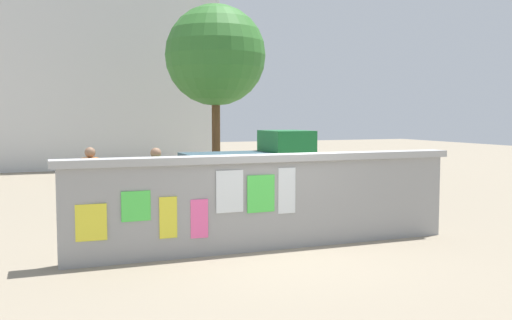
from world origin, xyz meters
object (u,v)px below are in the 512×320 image
at_px(person_bystander, 91,178).
at_px(tree_roadside, 216,56).
at_px(motorcycle, 335,196).
at_px(person_walking, 156,179).
at_px(auto_rickshaw_truck, 254,165).
at_px(bicycle_far, 167,199).
at_px(bicycle_near, 222,210).

distance_m(person_bystander, tree_roadside, 8.86).
bearing_deg(motorcycle, person_walking, 175.59).
xyz_separation_m(auto_rickshaw_truck, tree_roadside, (0.14, 4.09, 3.43)).
distance_m(auto_rickshaw_truck, person_walking, 4.72).
distance_m(motorcycle, bicycle_far, 3.86).
bearing_deg(motorcycle, bicycle_near, -172.64).
relative_size(bicycle_near, bicycle_far, 1.00).
height_order(auto_rickshaw_truck, bicycle_far, auto_rickshaw_truck).
distance_m(auto_rickshaw_truck, bicycle_near, 4.54).
relative_size(motorcycle, bicycle_near, 1.12).
bearing_deg(bicycle_far, person_bystander, -161.05).
bearing_deg(tree_roadside, bicycle_near, -106.30).
xyz_separation_m(motorcycle, bicycle_far, (-3.51, 1.59, -0.10)).
relative_size(motorcycle, bicycle_far, 1.11).
height_order(auto_rickshaw_truck, motorcycle, auto_rickshaw_truck).
distance_m(motorcycle, tree_roadside, 8.59).
distance_m(bicycle_near, person_walking, 1.51).
height_order(bicycle_far, person_walking, person_walking).
bearing_deg(bicycle_far, motorcycle, -24.31).
bearing_deg(auto_rickshaw_truck, person_bystander, -150.93).
xyz_separation_m(auto_rickshaw_truck, motorcycle, (0.60, -3.57, -0.44)).
xyz_separation_m(person_walking, person_bystander, (-1.23, 0.69, 0.00)).
relative_size(auto_rickshaw_truck, bicycle_near, 2.13).
height_order(person_walking, tree_roadside, tree_roadside).
relative_size(bicycle_far, tree_roadside, 0.28).
relative_size(bicycle_far, person_bystander, 1.05).
height_order(bicycle_near, person_bystander, person_bystander).
height_order(bicycle_far, person_bystander, person_bystander).
relative_size(person_bystander, tree_roadside, 0.27).
height_order(motorcycle, bicycle_far, bicycle_far).
distance_m(auto_rickshaw_truck, motorcycle, 3.65).
relative_size(motorcycle, person_bystander, 1.17).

